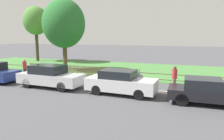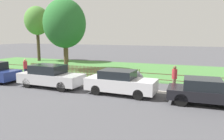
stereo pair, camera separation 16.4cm
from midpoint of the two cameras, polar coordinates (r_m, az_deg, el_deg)
ground_plane at (r=16.55m, az=-13.53°, el=-3.56°), size 120.00×120.00×0.00m
kerb_stone at (r=16.62m, az=-13.35°, el=-3.28°), size 36.15×0.20×0.12m
grass_strip at (r=23.76m, az=-2.20°, el=0.52°), size 36.15×10.98×0.01m
park_fence at (r=18.83m, az=-8.72°, el=-0.37°), size 36.15×0.05×0.98m
parked_car_black_saloon at (r=15.52m, az=-16.15°, el=-1.57°), size 4.61×1.85×1.55m
parked_car_navy_estate at (r=13.18m, az=1.90°, el=-3.21°), size 4.28×1.77×1.48m
parked_car_red_compact at (r=12.35m, az=22.82°, el=-5.05°), size 3.88×1.89×1.35m
covered_motorcycle at (r=15.13m, az=4.90°, el=-1.87°), size 1.88×0.78×1.14m
tree_nearest_kerb at (r=32.00m, az=-19.46°, el=11.97°), size 3.35×3.35×7.42m
tree_behind_motorcycle at (r=29.49m, az=-12.46°, el=9.89°), size 3.61×3.61×6.16m
tree_mid_park at (r=22.65m, az=-12.68°, el=11.73°), size 4.22×4.22×7.12m
pedestrian_near_fence at (r=19.56m, az=-22.07°, el=0.67°), size 0.38×0.38×1.61m
pedestrian_by_lamp at (r=14.55m, az=15.70°, el=-1.68°), size 0.39×0.39×1.63m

